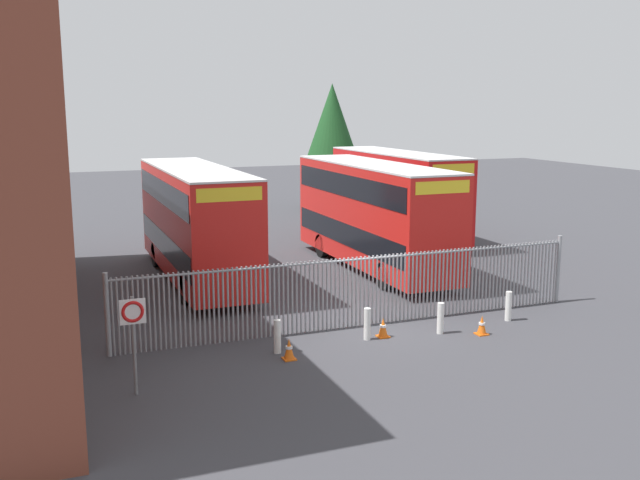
{
  "coord_description": "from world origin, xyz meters",
  "views": [
    {
      "loc": [
        -9.29,
        -19.48,
        6.76
      ],
      "look_at": [
        0.0,
        4.0,
        2.0
      ],
      "focal_mm": 40.23,
      "sensor_mm": 36.0,
      "label": 1
    }
  ],
  "objects_px": {
    "double_decker_bus_near_gate": "(373,212)",
    "double_decker_bus_behind_fence_right": "(396,191)",
    "bollard_near_right": "(440,318)",
    "traffic_cone_mid_forecourt": "(289,349)",
    "bollard_center_front": "(367,324)",
    "bollard_far_right": "(508,306)",
    "traffic_cone_near_kerb": "(482,325)",
    "traffic_cone_by_gate": "(383,328)",
    "speed_limit_sign_post": "(133,323)",
    "bollard_near_left": "(277,337)",
    "double_decker_bus_behind_fence_left": "(195,219)"
  },
  "relations": [
    {
      "from": "bollard_center_front",
      "to": "traffic_cone_near_kerb",
      "type": "xyz_separation_m",
      "value": [
        3.39,
        -0.84,
        -0.19
      ]
    },
    {
      "from": "bollard_center_front",
      "to": "traffic_cone_by_gate",
      "type": "height_order",
      "value": "bollard_center_front"
    },
    {
      "from": "bollard_center_front",
      "to": "bollard_far_right",
      "type": "relative_size",
      "value": 1.0
    },
    {
      "from": "bollard_far_right",
      "to": "double_decker_bus_behind_fence_left",
      "type": "bearing_deg",
      "value": 131.89
    },
    {
      "from": "double_decker_bus_near_gate",
      "to": "speed_limit_sign_post",
      "type": "distance_m",
      "value": 14.9
    },
    {
      "from": "traffic_cone_by_gate",
      "to": "speed_limit_sign_post",
      "type": "distance_m",
      "value": 7.71
    },
    {
      "from": "traffic_cone_by_gate",
      "to": "traffic_cone_mid_forecourt",
      "type": "bearing_deg",
      "value": -166.41
    },
    {
      "from": "bollard_near_left",
      "to": "bollard_far_right",
      "type": "xyz_separation_m",
      "value": [
        7.8,
        0.2,
        0.0
      ]
    },
    {
      "from": "bollard_near_right",
      "to": "bollard_near_left",
      "type": "bearing_deg",
      "value": 178.38
    },
    {
      "from": "speed_limit_sign_post",
      "to": "traffic_cone_near_kerb",
      "type": "bearing_deg",
      "value": 4.66
    },
    {
      "from": "traffic_cone_by_gate",
      "to": "speed_limit_sign_post",
      "type": "bearing_deg",
      "value": -166.91
    },
    {
      "from": "traffic_cone_near_kerb",
      "to": "bollard_far_right",
      "type": "bearing_deg",
      "value": 29.45
    },
    {
      "from": "double_decker_bus_behind_fence_left",
      "to": "bollard_far_right",
      "type": "distance_m",
      "value": 12.25
    },
    {
      "from": "double_decker_bus_near_gate",
      "to": "traffic_cone_mid_forecourt",
      "type": "distance_m",
      "value": 11.57
    },
    {
      "from": "double_decker_bus_behind_fence_left",
      "to": "bollard_near_right",
      "type": "xyz_separation_m",
      "value": [
        5.38,
        -9.35,
        -1.95
      ]
    },
    {
      "from": "bollard_far_right",
      "to": "double_decker_bus_behind_fence_right",
      "type": "bearing_deg",
      "value": 76.59
    },
    {
      "from": "double_decker_bus_behind_fence_right",
      "to": "traffic_cone_by_gate",
      "type": "relative_size",
      "value": 18.32
    },
    {
      "from": "traffic_cone_by_gate",
      "to": "speed_limit_sign_post",
      "type": "relative_size",
      "value": 0.25
    },
    {
      "from": "double_decker_bus_behind_fence_left",
      "to": "traffic_cone_by_gate",
      "type": "xyz_separation_m",
      "value": [
        3.63,
        -9.03,
        -2.13
      ]
    },
    {
      "from": "traffic_cone_near_kerb",
      "to": "bollard_near_left",
      "type": "bearing_deg",
      "value": 173.52
    },
    {
      "from": "double_decker_bus_behind_fence_left",
      "to": "bollard_center_front",
      "type": "height_order",
      "value": "double_decker_bus_behind_fence_left"
    },
    {
      "from": "bollard_near_left",
      "to": "bollard_far_right",
      "type": "distance_m",
      "value": 7.8
    },
    {
      "from": "bollard_center_front",
      "to": "traffic_cone_mid_forecourt",
      "type": "bearing_deg",
      "value": -164.53
    },
    {
      "from": "speed_limit_sign_post",
      "to": "double_decker_bus_near_gate",
      "type": "bearing_deg",
      "value": 42.22
    },
    {
      "from": "double_decker_bus_behind_fence_left",
      "to": "bollard_center_front",
      "type": "xyz_separation_m",
      "value": [
        3.09,
        -9.07,
        -1.95
      ]
    },
    {
      "from": "double_decker_bus_behind_fence_right",
      "to": "traffic_cone_mid_forecourt",
      "type": "bearing_deg",
      "value": -126.23
    },
    {
      "from": "bollard_center_front",
      "to": "bollard_far_right",
      "type": "height_order",
      "value": "same"
    },
    {
      "from": "double_decker_bus_behind_fence_left",
      "to": "bollard_near_right",
      "type": "height_order",
      "value": "double_decker_bus_behind_fence_left"
    },
    {
      "from": "bollard_far_right",
      "to": "traffic_cone_near_kerb",
      "type": "height_order",
      "value": "bollard_far_right"
    },
    {
      "from": "double_decker_bus_near_gate",
      "to": "traffic_cone_near_kerb",
      "type": "distance_m",
      "value": 9.45
    },
    {
      "from": "traffic_cone_near_kerb",
      "to": "bollard_center_front",
      "type": "bearing_deg",
      "value": 166.03
    },
    {
      "from": "double_decker_bus_near_gate",
      "to": "traffic_cone_near_kerb",
      "type": "height_order",
      "value": "double_decker_bus_near_gate"
    },
    {
      "from": "traffic_cone_by_gate",
      "to": "double_decker_bus_behind_fence_right",
      "type": "bearing_deg",
      "value": 61.26
    },
    {
      "from": "double_decker_bus_behind_fence_right",
      "to": "traffic_cone_mid_forecourt",
      "type": "xyz_separation_m",
      "value": [
        -11.08,
        -15.13,
        -2.13
      ]
    },
    {
      "from": "double_decker_bus_behind_fence_left",
      "to": "traffic_cone_by_gate",
      "type": "distance_m",
      "value": 9.96
    },
    {
      "from": "bollard_far_right",
      "to": "bollard_center_front",
      "type": "bearing_deg",
      "value": -179.31
    },
    {
      "from": "bollard_near_left",
      "to": "traffic_cone_by_gate",
      "type": "relative_size",
      "value": 1.61
    },
    {
      "from": "double_decker_bus_behind_fence_left",
      "to": "traffic_cone_mid_forecourt",
      "type": "distance_m",
      "value": 10.04
    },
    {
      "from": "bollard_near_right",
      "to": "traffic_cone_mid_forecourt",
      "type": "bearing_deg",
      "value": -174.76
    },
    {
      "from": "double_decker_bus_behind_fence_left",
      "to": "bollard_near_right",
      "type": "distance_m",
      "value": 10.96
    },
    {
      "from": "double_decker_bus_near_gate",
      "to": "double_decker_bus_behind_fence_right",
      "type": "bearing_deg",
      "value": 55.18
    },
    {
      "from": "bollard_center_front",
      "to": "bollard_far_right",
      "type": "xyz_separation_m",
      "value": [
        4.99,
        0.06,
        0.0
      ]
    },
    {
      "from": "traffic_cone_by_gate",
      "to": "double_decker_bus_near_gate",
      "type": "bearing_deg",
      "value": 66.21
    },
    {
      "from": "speed_limit_sign_post",
      "to": "bollard_near_right",
      "type": "bearing_deg",
      "value": 8.68
    },
    {
      "from": "double_decker_bus_behind_fence_left",
      "to": "bollard_near_left",
      "type": "xyz_separation_m",
      "value": [
        0.28,
        -9.21,
        -1.95
      ]
    },
    {
      "from": "double_decker_bus_near_gate",
      "to": "bollard_near_left",
      "type": "height_order",
      "value": "double_decker_bus_near_gate"
    },
    {
      "from": "bollard_center_front",
      "to": "double_decker_bus_near_gate",
      "type": "bearing_deg",
      "value": 63.27
    },
    {
      "from": "double_decker_bus_near_gate",
      "to": "traffic_cone_near_kerb",
      "type": "relative_size",
      "value": 18.32
    },
    {
      "from": "speed_limit_sign_post",
      "to": "double_decker_bus_behind_fence_right",
      "type": "bearing_deg",
      "value": 46.51
    },
    {
      "from": "bollard_near_left",
      "to": "bollard_far_right",
      "type": "relative_size",
      "value": 1.0
    }
  ]
}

